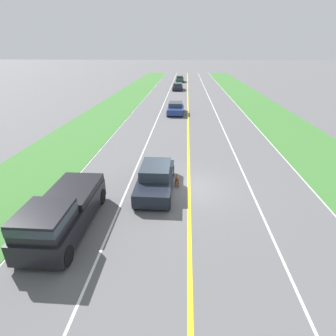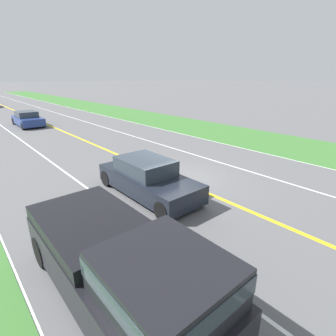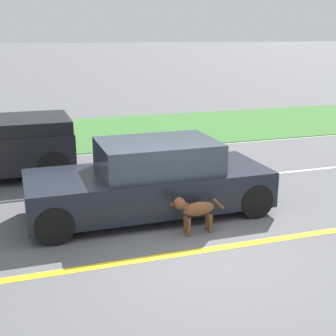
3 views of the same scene
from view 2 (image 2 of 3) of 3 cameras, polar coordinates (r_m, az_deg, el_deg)
name	(u,v)px [view 2 (image 2 of 3)]	position (r m, az deg, el deg)	size (l,w,h in m)	color
ground_plane	(178,180)	(11.89, 2.09, -2.70)	(400.00, 400.00, 0.00)	#5B5B5E
centre_divider_line	(178,180)	(11.89, 2.09, -2.68)	(0.18, 160.00, 0.01)	yellow
lane_edge_line_left	(261,152)	(17.17, 19.64, 3.22)	(0.14, 160.00, 0.01)	white
lane_dash_same_dir	(108,203)	(10.07, -12.92, -7.51)	(0.10, 160.00, 0.01)	white
lane_dash_oncoming	(226,164)	(14.35, 12.47, 0.82)	(0.10, 160.00, 0.01)	white
grass_verge_left	(285,144)	(19.76, 24.11, 4.72)	(6.00, 160.00, 0.03)	#3D7533
ego_car	(148,178)	(10.32, -4.44, -2.25)	(1.89, 4.65, 1.45)	black
dog	(164,173)	(11.40, -0.85, -1.19)	(0.26, 1.08, 0.74)	brown
pickup_truck	(122,266)	(5.57, -9.89, -20.25)	(2.06, 5.33, 1.90)	black
car_trailing_near	(28,119)	(28.05, -28.24, 9.35)	(1.93, 4.39, 1.34)	navy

